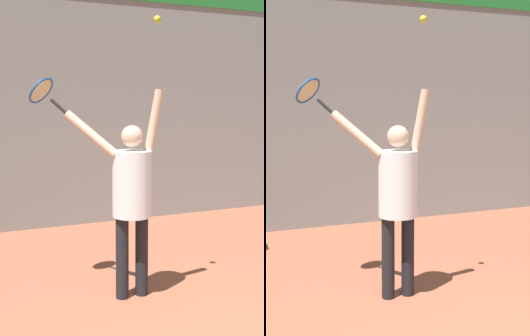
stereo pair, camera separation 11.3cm
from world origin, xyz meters
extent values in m
cube|color=gray|center=(0.00, 5.39, 2.50)|extent=(18.00, 0.10, 5.00)
cylinder|color=black|center=(-0.56, 2.39, 0.42)|extent=(0.13, 0.13, 0.84)
cylinder|color=black|center=(-0.35, 2.39, 0.42)|extent=(0.13, 0.13, 0.84)
cylinder|color=white|center=(-0.46, 2.39, 1.17)|extent=(0.39, 0.39, 0.66)
sphere|color=beige|center=(-0.46, 2.39, 1.64)|extent=(0.21, 0.21, 0.21)
cylinder|color=beige|center=(-0.24, 2.35, 1.78)|extent=(0.21, 0.20, 0.64)
cylinder|color=beige|center=(-0.83, 2.55, 1.66)|extent=(0.49, 0.42, 0.46)
cylinder|color=black|center=(-1.08, 2.77, 1.93)|extent=(0.16, 0.17, 0.16)
torus|color=#1E51A5|center=(-1.22, 2.92, 2.08)|extent=(0.38, 0.37, 0.26)
cylinder|color=beige|center=(-1.22, 2.92, 2.08)|extent=(0.31, 0.31, 0.22)
sphere|color=#CCDB2D|center=(-0.22, 2.33, 2.75)|extent=(0.07, 0.07, 0.07)
camera|label=1|loc=(-2.24, -1.81, 1.97)|focal=50.00mm
camera|label=2|loc=(-2.13, -1.85, 1.97)|focal=50.00mm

